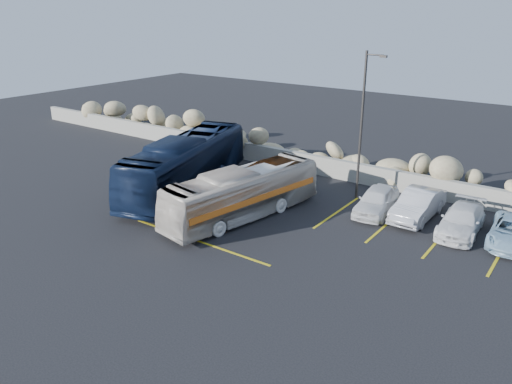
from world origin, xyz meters
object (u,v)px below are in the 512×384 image
Objects in this scene: lamppost at (363,123)px; car_b at (418,205)px; vintage_bus at (243,193)px; tour_coach at (186,164)px; car_c at (461,221)px; car_a at (377,201)px.

car_b is (3.66, -0.82, -3.58)m from lamppost.
car_b is at bearing 44.92° from vintage_bus.
tour_coach is at bearing -152.84° from lamppost.
car_b is at bearing 163.76° from car_c.
car_b reaches higher than car_c.
tour_coach reaches higher than vintage_bus.
car_a is (5.31, 4.42, -0.59)m from vintage_bus.
lamppost is 4.23m from car_a.
vintage_bus is 0.81× the size of tour_coach.
car_c is at bearing -4.94° from car_a.
lamppost is 7.49m from vintage_bus.
car_a is 2.05m from car_b.
car_a is at bearing 50.19° from vintage_bus.
car_c is at bearing 35.57° from vintage_bus.
car_b is at bearing 10.72° from car_a.
lamppost reaches higher than vintage_bus.
tour_coach is (-8.73, -4.48, -2.73)m from lamppost.
lamppost is 0.71× the size of tour_coach.
car_b is 1.03× the size of car_c.
vintage_bus is 5.30m from tour_coach.
car_a is at bearing -39.49° from lamppost.
car_b is at bearing -12.64° from lamppost.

